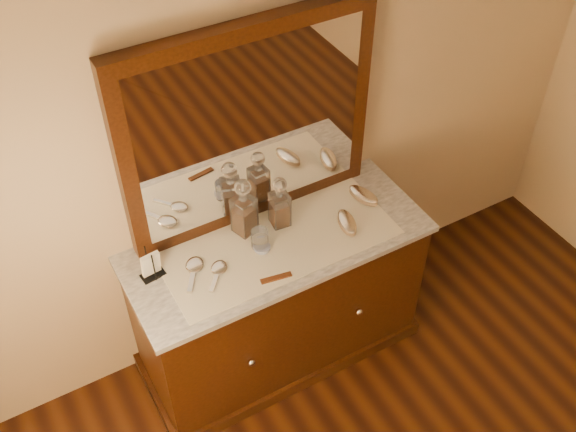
{
  "coord_description": "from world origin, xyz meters",
  "views": [
    {
      "loc": [
        -1.02,
        0.05,
        3.11
      ],
      "look_at": [
        0.0,
        1.85,
        1.1
      ],
      "focal_mm": 41.92,
      "sensor_mm": 36.0,
      "label": 1
    }
  ],
  "objects_px": {
    "pin_dish": "(262,248)",
    "hand_mirror_inner": "(218,270)",
    "hand_mirror_outer": "(194,268)",
    "dresser_cabinet": "(278,301)",
    "brush_far": "(363,196)",
    "mirror_frame": "(249,127)",
    "decanter_left": "(244,212)",
    "comb": "(276,278)",
    "napkin_rack": "(151,266)",
    "decanter_right": "(280,206)",
    "brush_near": "(347,223)"
  },
  "relations": [
    {
      "from": "decanter_left",
      "to": "hand_mirror_outer",
      "type": "bearing_deg",
      "value": -160.83
    },
    {
      "from": "pin_dish",
      "to": "hand_mirror_outer",
      "type": "relative_size",
      "value": 0.37
    },
    {
      "from": "pin_dish",
      "to": "hand_mirror_inner",
      "type": "height_order",
      "value": "hand_mirror_inner"
    },
    {
      "from": "mirror_frame",
      "to": "brush_far",
      "type": "relative_size",
      "value": 6.4
    },
    {
      "from": "pin_dish",
      "to": "decanter_left",
      "type": "height_order",
      "value": "decanter_left"
    },
    {
      "from": "decanter_right",
      "to": "dresser_cabinet",
      "type": "bearing_deg",
      "value": -124.48
    },
    {
      "from": "napkin_rack",
      "to": "hand_mirror_outer",
      "type": "bearing_deg",
      "value": -19.2
    },
    {
      "from": "hand_mirror_inner",
      "to": "pin_dish",
      "type": "bearing_deg",
      "value": 6.27
    },
    {
      "from": "brush_far",
      "to": "mirror_frame",
      "type": "bearing_deg",
      "value": 158.14
    },
    {
      "from": "brush_near",
      "to": "decanter_right",
      "type": "bearing_deg",
      "value": 146.17
    },
    {
      "from": "dresser_cabinet",
      "to": "decanter_right",
      "type": "bearing_deg",
      "value": 55.52
    },
    {
      "from": "pin_dish",
      "to": "hand_mirror_outer",
      "type": "bearing_deg",
      "value": 173.01
    },
    {
      "from": "pin_dish",
      "to": "decanter_left",
      "type": "distance_m",
      "value": 0.19
    },
    {
      "from": "pin_dish",
      "to": "decanter_left",
      "type": "xyz_separation_m",
      "value": [
        -0.01,
        0.15,
        0.11
      ]
    },
    {
      "from": "mirror_frame",
      "to": "hand_mirror_outer",
      "type": "bearing_deg",
      "value": -152.22
    },
    {
      "from": "napkin_rack",
      "to": "hand_mirror_outer",
      "type": "xyz_separation_m",
      "value": [
        0.17,
        -0.06,
        -0.05
      ]
    },
    {
      "from": "decanter_right",
      "to": "decanter_left",
      "type": "bearing_deg",
      "value": 167.07
    },
    {
      "from": "dresser_cabinet",
      "to": "comb",
      "type": "distance_m",
      "value": 0.5
    },
    {
      "from": "dresser_cabinet",
      "to": "pin_dish",
      "type": "xyz_separation_m",
      "value": [
        -0.08,
        -0.01,
        0.45
      ]
    },
    {
      "from": "comb",
      "to": "hand_mirror_inner",
      "type": "bearing_deg",
      "value": 151.09
    },
    {
      "from": "dresser_cabinet",
      "to": "napkin_rack",
      "type": "relative_size",
      "value": 8.82
    },
    {
      "from": "decanter_right",
      "to": "brush_far",
      "type": "bearing_deg",
      "value": -7.56
    },
    {
      "from": "hand_mirror_inner",
      "to": "dresser_cabinet",
      "type": "bearing_deg",
      "value": 6.26
    },
    {
      "from": "brush_far",
      "to": "hand_mirror_outer",
      "type": "xyz_separation_m",
      "value": [
        -0.92,
        -0.01,
        -0.02
      ]
    },
    {
      "from": "dresser_cabinet",
      "to": "hand_mirror_inner",
      "type": "xyz_separation_m",
      "value": [
        -0.32,
        -0.04,
        0.45
      ]
    },
    {
      "from": "hand_mirror_inner",
      "to": "mirror_frame",
      "type": "bearing_deg",
      "value": 41.24
    },
    {
      "from": "pin_dish",
      "to": "napkin_rack",
      "type": "distance_m",
      "value": 0.51
    },
    {
      "from": "brush_near",
      "to": "mirror_frame",
      "type": "bearing_deg",
      "value": 135.9
    },
    {
      "from": "hand_mirror_outer",
      "to": "mirror_frame",
      "type": "bearing_deg",
      "value": 27.78
    },
    {
      "from": "comb",
      "to": "decanter_left",
      "type": "bearing_deg",
      "value": 96.73
    },
    {
      "from": "pin_dish",
      "to": "hand_mirror_inner",
      "type": "xyz_separation_m",
      "value": [
        -0.23,
        -0.03,
        0.0
      ]
    },
    {
      "from": "decanter_right",
      "to": "brush_far",
      "type": "xyz_separation_m",
      "value": [
        0.44,
        -0.06,
        -0.08
      ]
    },
    {
      "from": "hand_mirror_inner",
      "to": "brush_far",
      "type": "bearing_deg",
      "value": 5.26
    },
    {
      "from": "hand_mirror_inner",
      "to": "hand_mirror_outer",
      "type": "bearing_deg",
      "value": 143.5
    },
    {
      "from": "hand_mirror_inner",
      "to": "decanter_right",
      "type": "bearing_deg",
      "value": 19.14
    },
    {
      "from": "mirror_frame",
      "to": "hand_mirror_inner",
      "type": "xyz_separation_m",
      "value": [
        -0.32,
        -0.28,
        -0.49
      ]
    },
    {
      "from": "decanter_left",
      "to": "brush_near",
      "type": "height_order",
      "value": "decanter_left"
    },
    {
      "from": "hand_mirror_outer",
      "to": "napkin_rack",
      "type": "bearing_deg",
      "value": 160.8
    },
    {
      "from": "napkin_rack",
      "to": "decanter_right",
      "type": "bearing_deg",
      "value": 0.8
    },
    {
      "from": "decanter_left",
      "to": "hand_mirror_outer",
      "type": "distance_m",
      "value": 0.35
    },
    {
      "from": "brush_near",
      "to": "hand_mirror_inner",
      "type": "bearing_deg",
      "value": 176.22
    },
    {
      "from": "decanter_left",
      "to": "hand_mirror_inner",
      "type": "height_order",
      "value": "decanter_left"
    },
    {
      "from": "hand_mirror_outer",
      "to": "hand_mirror_inner",
      "type": "distance_m",
      "value": 0.11
    },
    {
      "from": "dresser_cabinet",
      "to": "pin_dish",
      "type": "relative_size",
      "value": 18.33
    },
    {
      "from": "brush_near",
      "to": "hand_mirror_outer",
      "type": "relative_size",
      "value": 0.89
    },
    {
      "from": "mirror_frame",
      "to": "decanter_left",
      "type": "distance_m",
      "value": 0.4
    },
    {
      "from": "brush_near",
      "to": "hand_mirror_outer",
      "type": "distance_m",
      "value": 0.75
    },
    {
      "from": "brush_near",
      "to": "brush_far",
      "type": "distance_m",
      "value": 0.21
    },
    {
      "from": "napkin_rack",
      "to": "hand_mirror_inner",
      "type": "xyz_separation_m",
      "value": [
        0.26,
        -0.13,
        -0.05
      ]
    },
    {
      "from": "comb",
      "to": "napkin_rack",
      "type": "relative_size",
      "value": 0.9
    }
  ]
}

